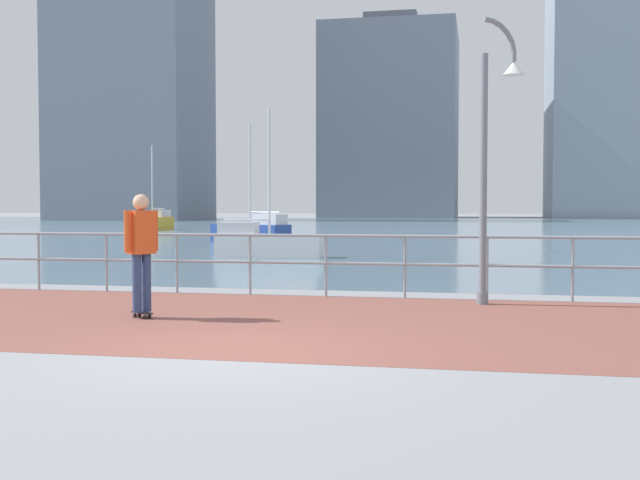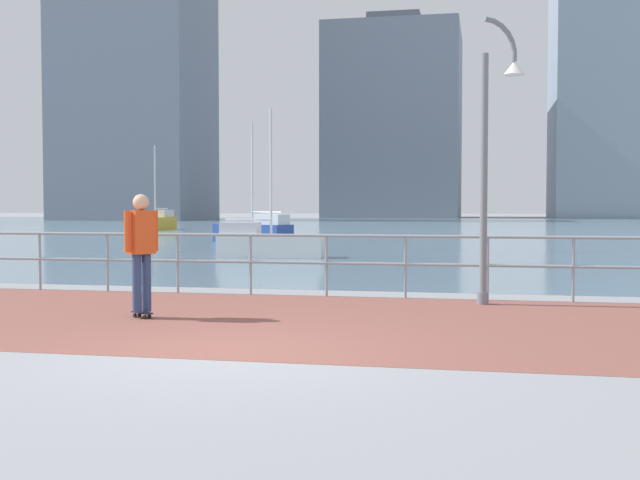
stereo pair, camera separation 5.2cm
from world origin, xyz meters
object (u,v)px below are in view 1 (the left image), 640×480
sailboat_gray (266,243)px  sailboat_white (154,222)px  lamppost (493,147)px  skateboarder (141,244)px  sailboat_ivory (253,231)px

sailboat_gray → sailboat_white: bearing=119.9°
lamppost → sailboat_white: 41.89m
skateboarder → sailboat_ivory: (-4.97, 22.76, -0.57)m
sailboat_ivory → sailboat_white: 19.60m
skateboarder → sailboat_white: sailboat_white is taller
sailboat_white → lamppost: bearing=-59.3°
skateboarder → sailboat_gray: bearing=97.7°
sailboat_ivory → sailboat_white: sailboat_white is taller
lamppost → sailboat_ivory: bearing=116.3°
sailboat_gray → sailboat_ivory: 9.96m
skateboarder → sailboat_white: (-16.40, 38.68, -0.54)m
sailboat_gray → sailboat_white: (-14.59, 25.36, 0.09)m
lamppost → sailboat_gray: lamppost is taller
sailboat_gray → skateboarder: bearing=-82.3°
sailboat_ivory → sailboat_gray: bearing=-71.5°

